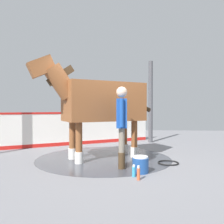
{
  "coord_description": "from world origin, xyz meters",
  "views": [
    {
      "loc": [
        0.54,
        -5.77,
        1.3
      ],
      "look_at": [
        0.11,
        -0.24,
        1.21
      ],
      "focal_mm": 37.29,
      "sensor_mm": 36.0,
      "label": 1
    }
  ],
  "objects_px": {
    "bottle_shampoo": "(134,171)",
    "horse": "(100,102)",
    "wash_bucket": "(140,165)",
    "hose_coil": "(168,163)",
    "handler": "(122,120)",
    "bottle_spray": "(138,173)"
  },
  "relations": [
    {
      "from": "bottle_shampoo",
      "to": "horse",
      "type": "bearing_deg",
      "value": 118.87
    },
    {
      "from": "wash_bucket",
      "to": "hose_coil",
      "type": "relative_size",
      "value": 0.68
    },
    {
      "from": "horse",
      "to": "handler",
      "type": "relative_size",
      "value": 1.69
    },
    {
      "from": "horse",
      "to": "wash_bucket",
      "type": "xyz_separation_m",
      "value": [
        0.98,
        -1.25,
        -1.28
      ]
    },
    {
      "from": "horse",
      "to": "handler",
      "type": "xyz_separation_m",
      "value": [
        0.59,
        -0.85,
        -0.41
      ]
    },
    {
      "from": "wash_bucket",
      "to": "bottle_spray",
      "type": "distance_m",
      "value": 0.49
    },
    {
      "from": "horse",
      "to": "bottle_shampoo",
      "type": "xyz_separation_m",
      "value": [
        0.85,
        -1.54,
        -1.34
      ]
    },
    {
      "from": "bottle_shampoo",
      "to": "wash_bucket",
      "type": "bearing_deg",
      "value": 64.73
    },
    {
      "from": "horse",
      "to": "bottle_spray",
      "type": "distance_m",
      "value": 2.37
    },
    {
      "from": "handler",
      "to": "bottle_shampoo",
      "type": "relative_size",
      "value": 7.71
    },
    {
      "from": "bottle_spray",
      "to": "bottle_shampoo",
      "type": "bearing_deg",
      "value": 112.06
    },
    {
      "from": "wash_bucket",
      "to": "hose_coil",
      "type": "height_order",
      "value": "wash_bucket"
    },
    {
      "from": "horse",
      "to": "handler",
      "type": "bearing_deg",
      "value": 94.2
    },
    {
      "from": "horse",
      "to": "bottle_shampoo",
      "type": "distance_m",
      "value": 2.21
    },
    {
      "from": "horse",
      "to": "hose_coil",
      "type": "height_order",
      "value": "horse"
    },
    {
      "from": "wash_bucket",
      "to": "hose_coil",
      "type": "xyz_separation_m",
      "value": [
        0.68,
        0.83,
        -0.15
      ]
    },
    {
      "from": "horse",
      "to": "bottle_shampoo",
      "type": "relative_size",
      "value": 13.0
    },
    {
      "from": "handler",
      "to": "hose_coil",
      "type": "relative_size",
      "value": 3.6
    },
    {
      "from": "bottle_shampoo",
      "to": "hose_coil",
      "type": "distance_m",
      "value": 1.39
    },
    {
      "from": "horse",
      "to": "bottle_spray",
      "type": "bearing_deg",
      "value": 87.55
    },
    {
      "from": "bottle_shampoo",
      "to": "bottle_spray",
      "type": "bearing_deg",
      "value": -67.94
    },
    {
      "from": "wash_bucket",
      "to": "bottle_shampoo",
      "type": "relative_size",
      "value": 1.45
    }
  ]
}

